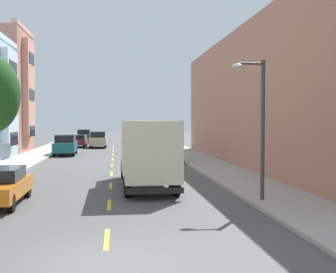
{
  "coord_description": "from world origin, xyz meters",
  "views": [
    {
      "loc": [
        0.25,
        -10.19,
        3.34
      ],
      "look_at": [
        4.24,
        22.62,
        2.07
      ],
      "focal_mm": 46.52,
      "sensor_mm": 36.0,
      "label": 1
    }
  ],
  "objects_px": {
    "parked_sedan_silver": "(152,144)",
    "parked_hatchback_white": "(168,153)",
    "street_lamp": "(259,117)",
    "parked_wagon_burgundy": "(79,140)",
    "parked_suv_forest": "(84,136)",
    "parked_suv_teal": "(65,145)",
    "moving_champagne_sedan": "(98,139)",
    "delivery_box_truck": "(147,149)",
    "parked_sedan_sky": "(145,138)"
  },
  "relations": [
    {
      "from": "delivery_box_truck",
      "to": "parked_hatchback_white",
      "type": "relative_size",
      "value": 2.03
    },
    {
      "from": "parked_wagon_burgundy",
      "to": "parked_hatchback_white",
      "type": "relative_size",
      "value": 1.18
    },
    {
      "from": "parked_sedan_sky",
      "to": "parked_wagon_burgundy",
      "type": "bearing_deg",
      "value": -143.6
    },
    {
      "from": "parked_suv_teal",
      "to": "moving_champagne_sedan",
      "type": "distance_m",
      "value": 11.31
    },
    {
      "from": "parked_sedan_silver",
      "to": "parked_suv_forest",
      "type": "bearing_deg",
      "value": 115.99
    },
    {
      "from": "delivery_box_truck",
      "to": "parked_suv_teal",
      "type": "relative_size",
      "value": 1.68
    },
    {
      "from": "parked_hatchback_white",
      "to": "parked_sedan_silver",
      "type": "bearing_deg",
      "value": 90.49
    },
    {
      "from": "delivery_box_truck",
      "to": "parked_sedan_sky",
      "type": "distance_m",
      "value": 39.23
    },
    {
      "from": "parked_wagon_burgundy",
      "to": "parked_sedan_silver",
      "type": "relative_size",
      "value": 1.04
    },
    {
      "from": "street_lamp",
      "to": "parked_wagon_burgundy",
      "type": "bearing_deg",
      "value": 105.13
    },
    {
      "from": "parked_suv_forest",
      "to": "parked_sedan_sky",
      "type": "height_order",
      "value": "parked_suv_forest"
    },
    {
      "from": "street_lamp",
      "to": "parked_wagon_burgundy",
      "type": "distance_m",
      "value": 38.89
    },
    {
      "from": "delivery_box_truck",
      "to": "moving_champagne_sedan",
      "type": "relative_size",
      "value": 1.7
    },
    {
      "from": "parked_hatchback_white",
      "to": "parked_suv_teal",
      "type": "bearing_deg",
      "value": 138.25
    },
    {
      "from": "parked_sedan_sky",
      "to": "parked_suv_forest",
      "type": "bearing_deg",
      "value": 155.52
    },
    {
      "from": "parked_suv_teal",
      "to": "moving_champagne_sedan",
      "type": "xyz_separation_m",
      "value": [
        2.64,
        11.0,
        0.0
      ]
    },
    {
      "from": "parked_wagon_burgundy",
      "to": "moving_champagne_sedan",
      "type": "bearing_deg",
      "value": -28.77
    },
    {
      "from": "delivery_box_truck",
      "to": "parked_suv_forest",
      "type": "distance_m",
      "value": 43.49
    },
    {
      "from": "parked_hatchback_white",
      "to": "moving_champagne_sedan",
      "type": "distance_m",
      "value": 19.85
    },
    {
      "from": "parked_suv_forest",
      "to": "parked_hatchback_white",
      "type": "distance_m",
      "value": 31.61
    },
    {
      "from": "parked_wagon_burgundy",
      "to": "parked_sedan_sky",
      "type": "distance_m",
      "value": 10.62
    },
    {
      "from": "parked_sedan_sky",
      "to": "moving_champagne_sedan",
      "type": "xyz_separation_m",
      "value": [
        -6.15,
        -7.63,
        0.24
      ]
    },
    {
      "from": "parked_hatchback_white",
      "to": "parked_suv_forest",
      "type": "bearing_deg",
      "value": 105.85
    },
    {
      "from": "parked_suv_forest",
      "to": "delivery_box_truck",
      "type": "bearing_deg",
      "value": -81.98
    },
    {
      "from": "parked_suv_forest",
      "to": "parked_hatchback_white",
      "type": "relative_size",
      "value": 1.2
    },
    {
      "from": "street_lamp",
      "to": "parked_suv_teal",
      "type": "bearing_deg",
      "value": 112.4
    },
    {
      "from": "moving_champagne_sedan",
      "to": "parked_sedan_silver",
      "type": "bearing_deg",
      "value": -44.44
    },
    {
      "from": "parked_sedan_sky",
      "to": "parked_sedan_silver",
      "type": "bearing_deg",
      "value": -90.38
    },
    {
      "from": "parked_sedan_silver",
      "to": "parked_hatchback_white",
      "type": "bearing_deg",
      "value": -89.51
    },
    {
      "from": "parked_hatchback_white",
      "to": "moving_champagne_sedan",
      "type": "xyz_separation_m",
      "value": [
        -6.17,
        18.86,
        0.23
      ]
    },
    {
      "from": "parked_wagon_burgundy",
      "to": "parked_hatchback_white",
      "type": "distance_m",
      "value": 21.93
    },
    {
      "from": "parked_sedan_sky",
      "to": "moving_champagne_sedan",
      "type": "height_order",
      "value": "moving_champagne_sedan"
    },
    {
      "from": "parked_suv_forest",
      "to": "parked_sedan_silver",
      "type": "distance_m",
      "value": 19.45
    },
    {
      "from": "street_lamp",
      "to": "delivery_box_truck",
      "type": "relative_size",
      "value": 0.68
    },
    {
      "from": "parked_wagon_burgundy",
      "to": "moving_champagne_sedan",
      "type": "distance_m",
      "value": 2.75
    },
    {
      "from": "street_lamp",
      "to": "parked_sedan_sky",
      "type": "distance_m",
      "value": 43.87
    },
    {
      "from": "parked_sedan_silver",
      "to": "street_lamp",
      "type": "bearing_deg",
      "value": -86.85
    },
    {
      "from": "delivery_box_truck",
      "to": "parked_suv_forest",
      "type": "relative_size",
      "value": 1.69
    },
    {
      "from": "parked_wagon_burgundy",
      "to": "parked_suv_forest",
      "type": "relative_size",
      "value": 0.98
    },
    {
      "from": "street_lamp",
      "to": "parked_hatchback_white",
      "type": "relative_size",
      "value": 1.39
    },
    {
      "from": "parked_suv_forest",
      "to": "parked_suv_teal",
      "type": "distance_m",
      "value": 22.55
    },
    {
      "from": "parked_sedan_silver",
      "to": "moving_champagne_sedan",
      "type": "relative_size",
      "value": 0.95
    },
    {
      "from": "street_lamp",
      "to": "parked_wagon_burgundy",
      "type": "height_order",
      "value": "street_lamp"
    },
    {
      "from": "street_lamp",
      "to": "parked_sedan_silver",
      "type": "xyz_separation_m",
      "value": [
        -1.66,
        30.2,
        -2.69
      ]
    },
    {
      "from": "parked_wagon_burgundy",
      "to": "parked_suv_teal",
      "type": "distance_m",
      "value": 12.33
    },
    {
      "from": "delivery_box_truck",
      "to": "parked_hatchback_white",
      "type": "distance_m",
      "value": 12.95
    },
    {
      "from": "street_lamp",
      "to": "parked_hatchback_white",
      "type": "xyz_separation_m",
      "value": [
        -1.55,
        17.27,
        -2.69
      ]
    },
    {
      "from": "delivery_box_truck",
      "to": "street_lamp",
      "type": "bearing_deg",
      "value": -48.32
    },
    {
      "from": "street_lamp",
      "to": "parked_wagon_burgundy",
      "type": "xyz_separation_m",
      "value": [
        -10.13,
        37.46,
        -2.64
      ]
    },
    {
      "from": "street_lamp",
      "to": "delivery_box_truck",
      "type": "height_order",
      "value": "street_lamp"
    }
  ]
}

